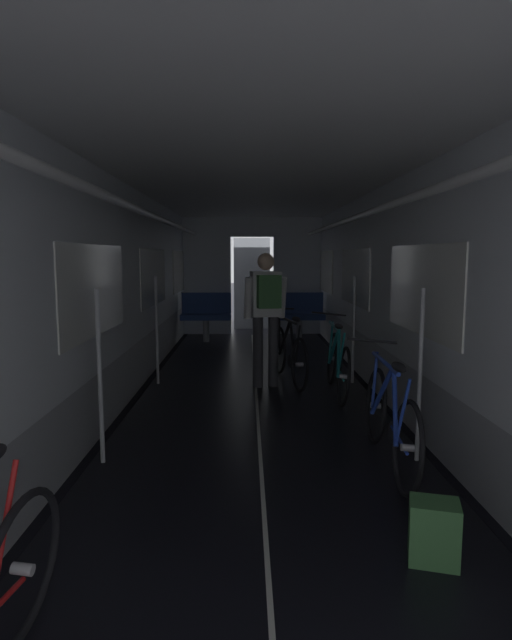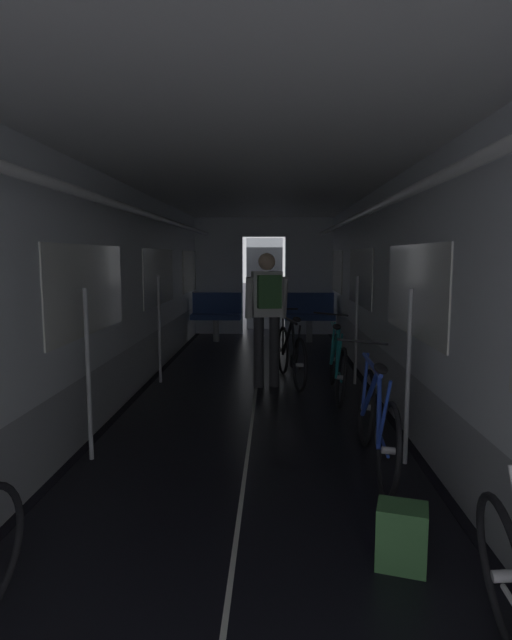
{
  "view_description": "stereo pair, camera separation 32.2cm",
  "coord_description": "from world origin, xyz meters",
  "px_view_note": "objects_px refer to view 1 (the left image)",
  "views": [
    {
      "loc": [
        -0.11,
        -1.92,
        1.65
      ],
      "look_at": [
        0.0,
        4.29,
        0.88
      ],
      "focal_mm": 29.13,
      "sensor_mm": 36.0,
      "label": 1
    },
    {
      "loc": [
        0.22,
        -1.92,
        1.65
      ],
      "look_at": [
        0.0,
        4.29,
        0.88
      ],
      "focal_mm": 29.13,
      "sensor_mm": 36.0,
      "label": 2
    }
  ],
  "objects_px": {
    "bench_seat_far_right": "(299,312)",
    "bicycle_black_in_aisle": "(289,353)",
    "person_cyclist_aisle": "(266,307)",
    "backpack_on_floor": "(434,532)",
    "bicycle_blue": "(389,418)",
    "bench_seat_far_left": "(206,312)",
    "bicycle_teal": "(337,363)"
  },
  "relations": [
    {
      "from": "bench_seat_far_right",
      "to": "bicycle_black_in_aisle",
      "type": "distance_m",
      "value": 3.34
    },
    {
      "from": "person_cyclist_aisle",
      "to": "backpack_on_floor",
      "type": "relative_size",
      "value": 4.96
    },
    {
      "from": "bicycle_blue",
      "to": "backpack_on_floor",
      "type": "distance_m",
      "value": 1.33
    },
    {
      "from": "person_cyclist_aisle",
      "to": "backpack_on_floor",
      "type": "height_order",
      "value": "person_cyclist_aisle"
    },
    {
      "from": "bench_seat_far_left",
      "to": "bench_seat_far_right",
      "type": "xyz_separation_m",
      "value": [
        1.8,
        0.0,
        0.0
      ]
    },
    {
      "from": "person_cyclist_aisle",
      "to": "bicycle_black_in_aisle",
      "type": "xyz_separation_m",
      "value": [
        0.31,
        0.27,
        -0.63
      ]
    },
    {
      "from": "bicycle_teal",
      "to": "person_cyclist_aisle",
      "type": "bearing_deg",
      "value": 156.57
    },
    {
      "from": "bench_seat_far_left",
      "to": "bicycle_blue",
      "type": "relative_size",
      "value": 0.58
    },
    {
      "from": "bicycle_black_in_aisle",
      "to": "bench_seat_far_right",
      "type": "bearing_deg",
      "value": 82.1
    },
    {
      "from": "bicycle_blue",
      "to": "person_cyclist_aisle",
      "type": "relative_size",
      "value": 1.0
    },
    {
      "from": "bicycle_blue",
      "to": "person_cyclist_aisle",
      "type": "distance_m",
      "value": 2.72
    },
    {
      "from": "bench_seat_far_left",
      "to": "bicycle_teal",
      "type": "height_order",
      "value": "bench_seat_far_left"
    },
    {
      "from": "bench_seat_far_left",
      "to": "person_cyclist_aisle",
      "type": "height_order",
      "value": "person_cyclist_aisle"
    },
    {
      "from": "bench_seat_far_right",
      "to": "backpack_on_floor",
      "type": "relative_size",
      "value": 2.89
    },
    {
      "from": "bench_seat_far_right",
      "to": "bicycle_blue",
      "type": "xyz_separation_m",
      "value": [
        0.11,
        -6.07,
        -0.18
      ]
    },
    {
      "from": "bench_seat_far_right",
      "to": "bicycle_blue",
      "type": "height_order",
      "value": "bench_seat_far_right"
    },
    {
      "from": "bench_seat_far_right",
      "to": "person_cyclist_aisle",
      "type": "relative_size",
      "value": 0.58
    },
    {
      "from": "bench_seat_far_left",
      "to": "person_cyclist_aisle",
      "type": "xyz_separation_m",
      "value": [
        1.03,
        -3.57,
        0.45
      ]
    },
    {
      "from": "bench_seat_far_right",
      "to": "bicycle_blue",
      "type": "relative_size",
      "value": 0.58
    },
    {
      "from": "person_cyclist_aisle",
      "to": "backpack_on_floor",
      "type": "xyz_separation_m",
      "value": [
        0.77,
        -3.81,
        -0.85
      ]
    },
    {
      "from": "bicycle_blue",
      "to": "bench_seat_far_left",
      "type": "bearing_deg",
      "value": 107.5
    },
    {
      "from": "bench_seat_far_left",
      "to": "bicycle_black_in_aisle",
      "type": "relative_size",
      "value": 0.59
    },
    {
      "from": "bicycle_blue",
      "to": "person_cyclist_aisle",
      "type": "xyz_separation_m",
      "value": [
        -0.88,
        2.5,
        0.63
      ]
    },
    {
      "from": "bench_seat_far_right",
      "to": "bicycle_blue",
      "type": "distance_m",
      "value": 6.07
    },
    {
      "from": "bench_seat_far_left",
      "to": "bicycle_blue",
      "type": "height_order",
      "value": "bench_seat_far_left"
    },
    {
      "from": "bicycle_black_in_aisle",
      "to": "person_cyclist_aisle",
      "type": "bearing_deg",
      "value": -139.2
    },
    {
      "from": "person_cyclist_aisle",
      "to": "backpack_on_floor",
      "type": "bearing_deg",
      "value": -78.57
    },
    {
      "from": "bench_seat_far_left",
      "to": "bench_seat_far_right",
      "type": "relative_size",
      "value": 1.0
    },
    {
      "from": "bench_seat_far_right",
      "to": "bicycle_black_in_aisle",
      "type": "relative_size",
      "value": 0.59
    },
    {
      "from": "person_cyclist_aisle",
      "to": "bench_seat_far_left",
      "type": "bearing_deg",
      "value": 106.13
    },
    {
      "from": "bench_seat_far_left",
      "to": "person_cyclist_aisle",
      "type": "bearing_deg",
      "value": -73.87
    },
    {
      "from": "bench_seat_far_right",
      "to": "bicycle_teal",
      "type": "bearing_deg",
      "value": -88.96
    }
  ]
}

